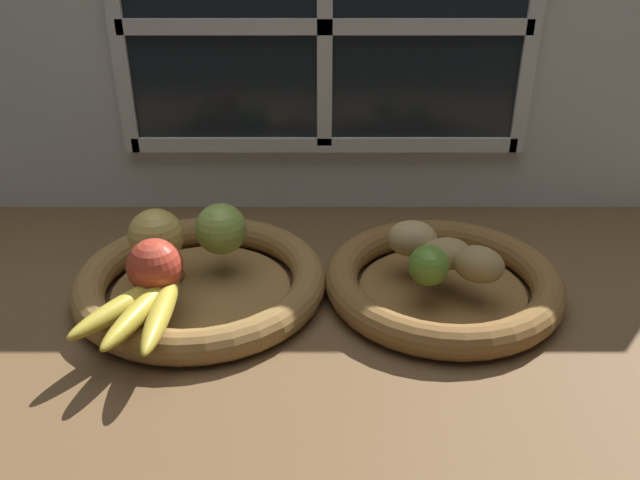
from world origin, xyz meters
TOP-DOWN VIEW (x-y plane):
  - ground_plane at (0.00, 0.00)cm, footprint 140.00×90.00cm
  - back_wall at (0.00, 29.77)cm, footprint 140.00×4.60cm
  - fruit_bowl_left at (-17.05, 0.24)cm, footprint 34.29×34.29cm
  - fruit_bowl_right at (16.10, 0.24)cm, footprint 32.39×32.39cm
  - apple_red_front at (-21.36, -5.87)cm, footprint 7.10×7.10cm
  - apple_green_back at (-14.48, 4.30)cm, footprint 7.17×7.17cm
  - apple_golden_left at (-22.95, 1.93)cm, footprint 7.46×7.46cm
  - banana_bunch_front at (-21.64, -11.69)cm, footprint 11.80×17.90cm
  - potato_large at (16.10, 0.24)cm, footprint 7.91×6.72cm
  - potato_oblong at (12.01, 3.42)cm, footprint 7.50×6.24cm
  - potato_small at (19.73, -3.39)cm, footprint 8.46×7.88cm
  - lime_near at (13.16, -4.16)cm, footprint 5.33×5.33cm

SIDE VIEW (x-z plane):
  - ground_plane at x=0.00cm, z-range -3.00..0.00cm
  - fruit_bowl_left at x=-17.05cm, z-range -0.18..4.28cm
  - fruit_bowl_right at x=16.10cm, z-range -0.17..4.28cm
  - banana_bunch_front at x=-21.64cm, z-range 4.46..7.08cm
  - potato_large at x=16.10cm, z-range 4.46..8.58cm
  - potato_small at x=19.73cm, z-range 4.46..9.23cm
  - potato_oblong at x=12.01cm, z-range 4.46..9.49cm
  - lime_near at x=13.16cm, z-range 4.46..9.78cm
  - apple_red_front at x=-21.36cm, z-range 4.46..11.55cm
  - apple_green_back at x=-14.48cm, z-range 4.46..11.62cm
  - apple_golden_left at x=-22.95cm, z-range 4.46..11.92cm
  - back_wall at x=0.00cm, z-range 0.38..55.38cm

